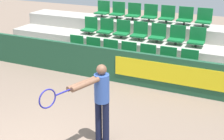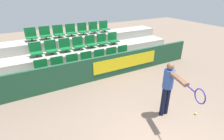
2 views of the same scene
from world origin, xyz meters
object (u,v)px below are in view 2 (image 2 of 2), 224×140
at_px(stadium_chair_17, 71,31).
at_px(tennis_ball, 196,114).
at_px(stadium_chair_11, 91,42).
at_px(stadium_chair_18, 83,30).
at_px(stadium_chair_13, 113,39).
at_px(stadium_chair_1, 58,65).
at_px(stadium_chair_5, 112,55).
at_px(stadium_chair_7, 36,50).
at_px(stadium_chair_16, 58,32).
at_px(stadium_chair_4, 100,57).
at_px(stadium_chair_14, 31,35).
at_px(stadium_chair_3, 87,60).
at_px(stadium_chair_9, 65,46).
at_px(stadium_chair_15, 45,34).
at_px(stadium_chair_20, 104,27).
at_px(stadium_chair_10, 78,44).
at_px(stadium_chair_12, 102,41).
at_px(stadium_chair_6, 124,53).
at_px(tennis_player, 169,86).
at_px(stadium_chair_2, 73,62).
at_px(stadium_chair_8, 51,48).
at_px(stadium_chair_0, 42,68).
at_px(stadium_chair_19, 94,28).

xyz_separation_m(stadium_chair_17, tennis_ball, (1.73, -6.01, -1.44)).
relative_size(stadium_chair_11, stadium_chair_18, 1.00).
bearing_deg(stadium_chair_13, stadium_chair_1, -161.93).
distance_m(stadium_chair_5, stadium_chair_7, 3.18).
bearing_deg(stadium_chair_16, stadium_chair_7, -140.79).
distance_m(stadium_chair_4, stadium_chair_14, 3.21).
bearing_deg(stadium_chair_16, stadium_chair_5, -47.41).
bearing_deg(stadium_chair_16, stadium_chair_18, 0.00).
xyz_separation_m(stadium_chair_3, stadium_chair_9, (-0.60, 0.98, 0.41)).
height_order(stadium_chair_15, stadium_chair_20, same).
xyz_separation_m(stadium_chair_10, stadium_chair_14, (-1.80, 0.98, 0.41)).
bearing_deg(stadium_chair_12, stadium_chair_17, 140.79).
bearing_deg(stadium_chair_6, tennis_player, -103.74).
bearing_deg(stadium_chair_10, stadium_chair_9, 180.00).
height_order(stadium_chair_9, stadium_chair_16, stadium_chair_16).
relative_size(stadium_chair_1, stadium_chair_10, 1.00).
bearing_deg(stadium_chair_1, stadium_chair_10, 39.21).
height_order(stadium_chair_3, stadium_chair_10, stadium_chair_10).
bearing_deg(stadium_chair_2, stadium_chair_8, 121.50).
bearing_deg(tennis_player, stadium_chair_20, 97.98).
height_order(stadium_chair_0, stadium_chair_3, same).
relative_size(stadium_chair_6, stadium_chair_12, 1.00).
xyz_separation_m(stadium_chair_17, tennis_player, (0.91, -5.60, -0.49)).
xyz_separation_m(stadium_chair_11, tennis_player, (0.31, -4.62, -0.08)).
distance_m(stadium_chair_9, stadium_chair_17, 1.22).
bearing_deg(stadium_chair_11, stadium_chair_2, -140.79).
height_order(stadium_chair_5, stadium_chair_10, stadium_chair_10).
relative_size(stadium_chair_14, stadium_chair_19, 1.00).
height_order(stadium_chair_9, tennis_player, tennis_player).
bearing_deg(stadium_chair_17, stadium_chair_8, -140.79).
bearing_deg(tennis_player, stadium_chair_7, 137.44).
relative_size(stadium_chair_1, stadium_chair_14, 1.00).
relative_size(stadium_chair_19, tennis_player, 0.35).
relative_size(stadium_chair_2, stadium_chair_9, 1.00).
relative_size(stadium_chair_3, stadium_chair_15, 1.00).
distance_m(stadium_chair_7, stadium_chair_20, 3.75).
distance_m(stadium_chair_5, stadium_chair_15, 3.21).
relative_size(stadium_chair_18, tennis_ball, 8.55).
bearing_deg(stadium_chair_14, stadium_chair_16, 0.00).
xyz_separation_m(stadium_chair_17, stadium_chair_18, (0.60, 0.00, 0.00)).
distance_m(stadium_chair_9, tennis_ball, 5.64).
relative_size(stadium_chair_8, stadium_chair_16, 1.00).
relative_size(stadium_chair_4, stadium_chair_19, 1.00).
distance_m(stadium_chair_12, stadium_chair_19, 1.06).
distance_m(stadium_chair_3, stadium_chair_14, 2.78).
distance_m(stadium_chair_5, stadium_chair_14, 3.68).
distance_m(stadium_chair_11, stadium_chair_19, 1.22).
distance_m(stadium_chair_7, stadium_chair_15, 1.22).
height_order(stadium_chair_11, stadium_chair_20, stadium_chair_20).
distance_m(stadium_chair_16, tennis_ball, 6.60).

